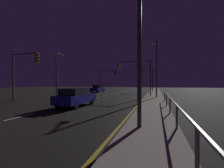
% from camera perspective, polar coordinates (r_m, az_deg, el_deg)
% --- Properties ---
extents(ground_plane, '(112.00, 112.00, 0.00)m').
position_cam_1_polar(ground_plane, '(21.28, -5.42, -5.09)').
color(ground_plane, black).
rests_on(ground_plane, ground).
extents(sidewalk_right, '(2.34, 77.00, 0.14)m').
position_cam_1_polar(sidewalk_right, '(19.80, 15.46, -5.30)').
color(sidewalk_right, '#9E937F').
rests_on(sidewalk_right, ground).
extents(lane_markings_center, '(0.14, 50.00, 0.01)m').
position_cam_1_polar(lane_markings_center, '(24.55, -2.41, -4.36)').
color(lane_markings_center, silver).
rests_on(lane_markings_center, ground).
extents(lane_edge_line, '(0.14, 53.00, 0.01)m').
position_cam_1_polar(lane_edge_line, '(24.84, 12.30, -4.31)').
color(lane_edge_line, gold).
rests_on(lane_edge_line, ground).
extents(car, '(1.97, 4.46, 1.57)m').
position_cam_1_polar(car, '(13.72, -13.20, -4.63)').
color(car, navy).
rests_on(car, ground).
extents(car_oncoming, '(1.99, 4.47, 1.57)m').
position_cam_1_polar(car_oncoming, '(34.45, -5.25, -1.66)').
color(car_oncoming, navy).
rests_on(car_oncoming, ground).
extents(traffic_light_far_right, '(5.21, 0.43, 5.49)m').
position_cam_1_polar(traffic_light_far_right, '(24.17, 8.65, 5.22)').
color(traffic_light_far_right, '#38383D').
rests_on(traffic_light_far_right, sidewalk_right).
extents(traffic_light_mid_right, '(3.64, 0.56, 5.25)m').
position_cam_1_polar(traffic_light_mid_right, '(18.14, -29.80, 5.61)').
color(traffic_light_mid_right, '#4C4C51').
rests_on(traffic_light_mid_right, ground).
extents(traffic_light_mid_left, '(2.86, 0.54, 5.11)m').
position_cam_1_polar(traffic_light_mid_left, '(36.95, 12.95, 2.92)').
color(traffic_light_mid_left, '#2D3033').
rests_on(traffic_light_mid_left, sidewalk_right).
extents(traffic_light_near_left, '(4.74, 0.70, 5.54)m').
position_cam_1_polar(traffic_light_near_left, '(40.79, -1.93, 3.03)').
color(traffic_light_near_left, '#38383D').
rests_on(traffic_light_near_left, ground).
extents(street_lamp_corner, '(0.88, 1.56, 7.68)m').
position_cam_1_polar(street_lamp_corner, '(21.72, 15.91, 7.44)').
color(street_lamp_corner, '#4C4C51').
rests_on(street_lamp_corner, sidewalk_right).
extents(street_lamp_mid_block, '(0.56, 1.70, 6.75)m').
position_cam_1_polar(street_lamp_mid_block, '(25.18, -19.48, 5.01)').
color(street_lamp_mid_block, '#4C4C51').
rests_on(street_lamp_mid_block, ground).
extents(street_lamp_far_end, '(1.02, 1.96, 8.42)m').
position_cam_1_polar(street_lamp_far_end, '(7.60, 11.26, 24.65)').
color(street_lamp_far_end, '#2D3033').
rests_on(street_lamp_far_end, sidewalk_right).
extents(barrier_fence, '(0.09, 16.70, 0.98)m').
position_cam_1_polar(barrier_fence, '(8.62, 21.50, -7.16)').
color(barrier_fence, '#59595E').
rests_on(barrier_fence, sidewalk_right).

